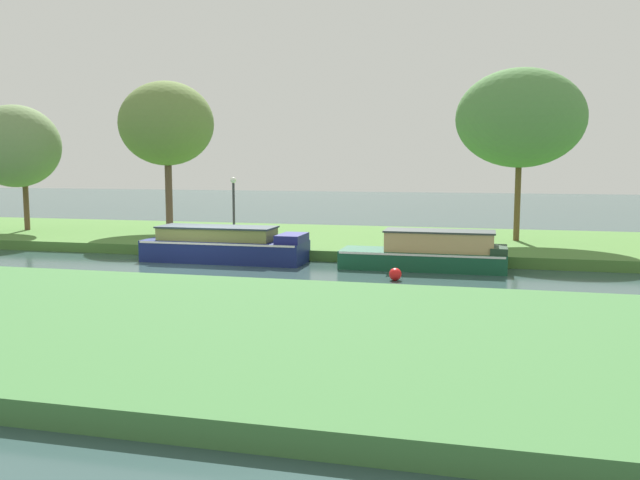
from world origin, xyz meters
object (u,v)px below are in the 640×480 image
willow_tree_centre (166,124)px  mooring_post_near (187,235)px  willow_tree_left (15,146)px  lamp_post (234,201)px  channel_buoy (395,274)px  navy_barge (225,246)px  forest_narrowboat (429,253)px  willow_tree_right (520,118)px

willow_tree_centre → mooring_post_near: willow_tree_centre is taller
willow_tree_left → lamp_post: bearing=-8.7°
willow_tree_centre → channel_buoy: bearing=-35.9°
navy_barge → willow_tree_left: (-12.19, 4.16, 3.81)m
lamp_post → mooring_post_near: lamp_post is taller
lamp_post → channel_buoy: size_ratio=6.76×
lamp_post → willow_tree_centre: bearing=141.4°
channel_buoy → navy_barge: bearing=159.6°
forest_narrowboat → willow_tree_right: size_ratio=0.79×
willow_tree_centre → lamp_post: size_ratio=2.65×
forest_narrowboat → mooring_post_near: (-9.68, 1.41, 0.22)m
navy_barge → willow_tree_left: size_ratio=1.02×
mooring_post_near → channel_buoy: size_ratio=1.94×
navy_barge → channel_buoy: size_ratio=15.39×
willow_tree_right → lamp_post: willow_tree_right is taller
forest_narrowboat → mooring_post_near: bearing=171.7°
lamp_post → channel_buoy: 8.92m
forest_narrowboat → lamp_post: 8.55m
navy_barge → forest_narrowboat: forest_narrowboat is taller
willow_tree_right → lamp_post: size_ratio=2.66×
willow_tree_right → mooring_post_near: size_ratio=9.27×
forest_narrowboat → mooring_post_near: size_ratio=7.36×
navy_barge → mooring_post_near: navy_barge is taller
navy_barge → willow_tree_centre: bearing=131.0°
willow_tree_centre → forest_narrowboat: bearing=-25.9°
willow_tree_left → willow_tree_right: (22.80, 1.71, 1.05)m
navy_barge → willow_tree_left: willow_tree_left is taller
channel_buoy → willow_tree_left: bearing=160.6°
navy_barge → channel_buoy: (6.66, -2.47, -0.39)m
willow_tree_right → mooring_post_near: 14.34m
willow_tree_centre → willow_tree_right: size_ratio=1.00×
willow_tree_left → willow_tree_centre: willow_tree_centre is taller
lamp_post → willow_tree_right: bearing=17.3°
willow_tree_left → channel_buoy: (18.85, -6.64, -4.20)m
forest_narrowboat → willow_tree_centre: 15.22m
willow_tree_centre → channel_buoy: willow_tree_centre is taller
navy_barge → mooring_post_near: 2.61m
willow_tree_right → mooring_post_near: willow_tree_right is taller
navy_barge → channel_buoy: bearing=-20.4°
willow_tree_left → lamp_post: size_ratio=2.23×
forest_narrowboat → willow_tree_left: size_ratio=0.95×
navy_barge → forest_narrowboat: size_ratio=1.08×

